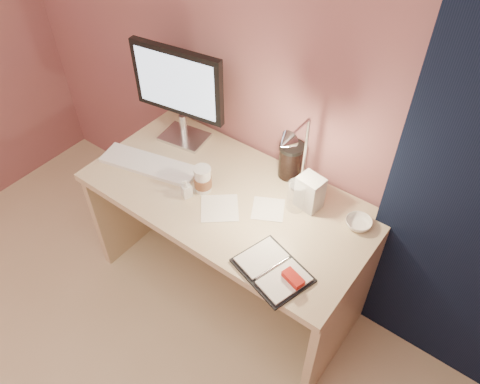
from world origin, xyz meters
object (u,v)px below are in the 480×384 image
Objects in this scene: monitor at (179,88)px; product_box at (310,192)px; keyboard at (149,164)px; lotion_bottle at (186,188)px; clear_cup at (297,196)px; desk_lamp at (293,158)px; planner at (274,271)px; desk at (238,217)px; coffee_cup at (203,180)px; dark_jar at (290,162)px; bowl at (358,223)px.

monitor reaches higher than product_box.
lotion_bottle is (0.29, -0.04, 0.04)m from keyboard.
clear_cup is at bearing 28.67° from lotion_bottle.
monitor is 1.21× the size of desk_lamp.
planner is at bearing -69.56° from product_box.
product_box is (0.34, 0.09, 0.31)m from desk.
clear_cup is at bearing -122.97° from product_box.
product_box is at bearing 118.00° from planner.
coffee_cup is 1.38× the size of lotion_bottle.
dark_jar is at bearing 154.15° from product_box.
lotion_bottle is at bearing -140.65° from product_box.
desk_lamp reaches higher than coffee_cup.
product_box is (0.18, -0.13, 0.00)m from dark_jar.
keyboard is 1.06m from bowl.
monitor is at bearing 133.50° from lotion_bottle.
planner is at bearing -24.40° from keyboard.
monitor is at bearing 175.03° from desk_lamp.
bowl is 0.71× the size of dark_jar.
lotion_bottle is 0.53m from desk_lamp.
dark_jar reaches higher than planner.
dark_jar is at bearing 51.46° from coffee_cup.
bowl reaches higher than desk.
clear_cup is at bearing -166.18° from bowl.
dark_jar is (0.60, 0.37, 0.07)m from keyboard.
planner is 0.79× the size of desk_lamp.
product_box is (-0.09, 0.41, 0.07)m from planner.
dark_jar is (-0.27, 0.53, 0.07)m from planner.
keyboard is 0.33m from coffee_cup.
desk is 0.58m from planner.
lotion_bottle reaches higher than desk.
lotion_bottle is (-0.57, 0.12, 0.04)m from planner.
desk is 4.07× the size of planner.
keyboard is at bearing -97.00° from monitor.
desk is at bearing 45.88° from coffee_cup.
lotion_bottle is at bearing -126.25° from dark_jar.
clear_cup is 1.27× the size of bowl.
keyboard is at bearing -148.10° from dark_jar.
clear_cup reaches higher than coffee_cup.
monitor is at bearing 179.80° from bowl.
planner is 2.04× the size of product_box.
clear_cup reaches higher than lotion_bottle.
lotion_bottle is 0.57m from product_box.
clear_cup is 0.91× the size of dark_jar.
planner is at bearing -70.75° from clear_cup.
coffee_cup is 0.43m from dark_jar.
coffee_cup reaches higher than planner.
desk_lamp is at bearing 170.96° from clear_cup.
monitor is at bearing -173.39° from product_box.
desk_lamp reaches higher than dark_jar.
bowl is at bearing 11.32° from desk_lamp.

